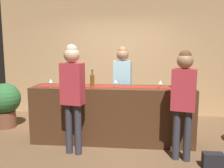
{
  "coord_description": "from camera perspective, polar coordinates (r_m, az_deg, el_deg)",
  "views": [
    {
      "loc": [
        0.42,
        -4.2,
        1.68
      ],
      "look_at": [
        -0.0,
        0.0,
        1.05
      ],
      "focal_mm": 39.14,
      "sensor_mm": 36.0,
      "label": 1
    }
  ],
  "objects": [
    {
      "name": "bartender",
      "position": [
        4.83,
        2.45,
        1.04
      ],
      "size": [
        0.36,
        0.24,
        1.7
      ],
      "rotation": [
        0.0,
        0.0,
        3.04
      ],
      "color": "#26262B",
      "rests_on": "ground"
    },
    {
      "name": "bar_counter",
      "position": [
        4.38,
        0.03,
        -7.13
      ],
      "size": [
        2.82,
        0.6,
        1.0
      ],
      "primitive_type": "cube",
      "color": "#472B19",
      "rests_on": "ground"
    },
    {
      "name": "potted_plant_tall",
      "position": [
        5.61,
        -23.7,
        -3.88
      ],
      "size": [
        0.65,
        0.65,
        0.95
      ],
      "color": "brown",
      "rests_on": "ground"
    },
    {
      "name": "wine_bottle_green",
      "position": [
        4.47,
        -10.56,
        1.06
      ],
      "size": [
        0.07,
        0.07,
        0.3
      ],
      "color": "#194723",
      "rests_on": "bar_counter"
    },
    {
      "name": "customer_sipping",
      "position": [
        3.69,
        16.37,
        -2.26
      ],
      "size": [
        0.38,
        0.28,
        1.65
      ],
      "rotation": [
        0.0,
        0.0,
        -0.27
      ],
      "color": "#33333D",
      "rests_on": "ground"
    },
    {
      "name": "counter_runner_cloth",
      "position": [
        4.27,
        0.03,
        -0.62
      ],
      "size": [
        2.68,
        0.28,
        0.01
      ],
      "primitive_type": "cube",
      "color": "maroon",
      "rests_on": "bar_counter"
    },
    {
      "name": "ground_plane",
      "position": [
        4.54,
        0.03,
        -13.21
      ],
      "size": [
        10.0,
        10.0,
        0.0
      ],
      "primitive_type": "plane",
      "color": "brown"
    },
    {
      "name": "wine_glass_near_customer",
      "position": [
        4.19,
        0.84,
        0.62
      ],
      "size": [
        0.07,
        0.07,
        0.14
      ],
      "color": "silver",
      "rests_on": "bar_counter"
    },
    {
      "name": "wine_bottle_amber",
      "position": [
        4.27,
        -4.62,
        0.84
      ],
      "size": [
        0.07,
        0.07,
        0.3
      ],
      "color": "brown",
      "rests_on": "bar_counter"
    },
    {
      "name": "handbag",
      "position": [
        3.85,
        22.47,
        -16.21
      ],
      "size": [
        0.28,
        0.14,
        0.22
      ],
      "primitive_type": "cube",
      "color": "black",
      "rests_on": "ground"
    },
    {
      "name": "wine_glass_mid_counter",
      "position": [
        4.38,
        -14.14,
        0.7
      ],
      "size": [
        0.07,
        0.07,
        0.14
      ],
      "color": "silver",
      "rests_on": "bar_counter"
    },
    {
      "name": "wine_glass_far_end",
      "position": [
        4.15,
        11.25,
        0.37
      ],
      "size": [
        0.07,
        0.07,
        0.14
      ],
      "color": "silver",
      "rests_on": "bar_counter"
    },
    {
      "name": "customer_browsing",
      "position": [
        3.8,
        -9.22,
        -0.74
      ],
      "size": [
        0.37,
        0.27,
        1.73
      ],
      "rotation": [
        0.0,
        0.0,
        -0.21
      ],
      "color": "#33333D",
      "rests_on": "ground"
    },
    {
      "name": "back_wall",
      "position": [
        6.12,
        1.8,
        6.34
      ],
      "size": [
        6.0,
        0.12,
        2.9
      ],
      "primitive_type": "cube",
      "color": "tan",
      "rests_on": "ground"
    },
    {
      "name": "wine_bottle_clear",
      "position": [
        4.26,
        14.19,
        0.58
      ],
      "size": [
        0.07,
        0.07,
        0.3
      ],
      "color": "#B2C6C1",
      "rests_on": "bar_counter"
    }
  ]
}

